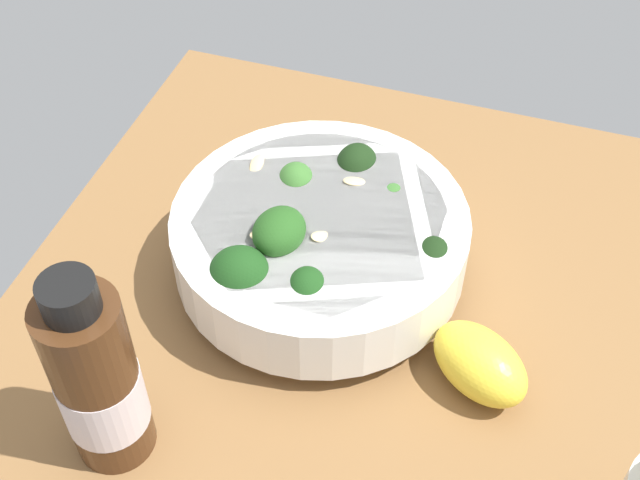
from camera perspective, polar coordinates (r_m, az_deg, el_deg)
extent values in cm
cube|color=brown|center=(66.52, 3.58, -6.42)|extent=(56.37, 56.37, 4.54)
cylinder|color=white|center=(66.71, 0.00, -1.86)|extent=(12.36, 12.36, 1.65)
cylinder|color=white|center=(64.26, 0.00, 0.08)|extent=(22.48, 22.48, 4.96)
cylinder|color=silver|center=(62.76, 0.00, 1.38)|extent=(19.17, 19.17, 0.80)
cylinder|color=#3C7A32|center=(61.15, -5.36, -3.37)|extent=(2.17, 2.04, 1.88)
ellipsoid|color=#194216|center=(59.68, -5.49, -2.18)|extent=(5.03, 4.55, 4.49)
cylinder|color=#3C7A32|center=(60.69, 4.47, -3.83)|extent=(1.11, 1.15, 1.21)
ellipsoid|color=black|center=(59.74, 4.54, -3.08)|extent=(3.37, 3.30, 2.90)
cylinder|color=#3C7A32|center=(66.21, -7.46, 0.96)|extent=(1.47, 1.42, 1.37)
ellipsoid|color=#2D6023|center=(65.20, -7.58, 1.83)|extent=(4.54, 3.98, 3.75)
cylinder|color=#4A8F3C|center=(66.56, 5.06, 2.28)|extent=(1.26, 1.43, 1.25)
ellipsoid|color=#386B2B|center=(65.69, 5.13, 3.06)|extent=(3.97, 4.03, 3.02)
cylinder|color=#2F662B|center=(62.62, 7.39, -2.26)|extent=(1.83, 1.74, 1.51)
ellipsoid|color=black|center=(61.46, 7.53, -1.31)|extent=(4.11, 4.34, 4.49)
cylinder|color=#589D47|center=(67.31, -1.61, 3.03)|extent=(1.66, 1.49, 1.82)
ellipsoid|color=#386B2B|center=(66.16, -1.64, 4.09)|extent=(4.57, 4.02, 3.93)
cylinder|color=#4A8F3C|center=(68.71, 2.47, 4.16)|extent=(1.63, 1.61, 1.34)
ellipsoid|color=black|center=(67.63, 2.51, 5.17)|extent=(4.70, 5.18, 5.00)
cylinder|color=#3C7A32|center=(61.32, 5.08, -3.31)|extent=(1.37, 1.22, 1.36)
ellipsoid|color=#2D6023|center=(60.36, 5.16, -2.54)|extent=(3.64, 3.40, 2.59)
cylinder|color=#589D47|center=(62.01, -2.84, -0.85)|extent=(2.11, 2.33, 2.00)
ellipsoid|color=#23511C|center=(60.60, -2.90, 0.37)|extent=(4.10, 4.96, 3.75)
cylinder|color=#4A8F3C|center=(59.91, -0.84, -4.17)|extent=(1.76, 1.42, 1.90)
ellipsoid|color=#194216|center=(58.69, -0.86, -3.21)|extent=(4.17, 4.04, 3.80)
ellipsoid|color=#DBBC84|center=(65.18, 2.36, 4.00)|extent=(2.06, 1.60, 0.59)
ellipsoid|color=#DBBC84|center=(60.12, -4.58, -0.95)|extent=(1.23, 1.94, 0.73)
ellipsoid|color=#DBBC84|center=(60.32, -3.94, 0.36)|extent=(2.04, 1.57, 0.46)
ellipsoid|color=#DBBC84|center=(63.80, -2.96, 2.16)|extent=(2.02, 1.70, 1.22)
ellipsoid|color=#DBBC84|center=(60.99, 0.14, 0.22)|extent=(1.98, 1.91, 1.09)
ellipsoid|color=#DBBC84|center=(66.57, -4.30, 5.16)|extent=(1.21, 1.79, 1.16)
ellipsoid|color=#DBBC84|center=(62.72, -1.35, 1.20)|extent=(1.55, 2.06, 0.91)
ellipsoid|color=yellow|center=(60.22, 10.77, -8.22)|extent=(9.07, 8.17, 4.69)
cylinder|color=#472814|center=(54.43, -14.83, -9.21)|extent=(5.27, 5.27, 14.22)
cylinder|color=black|center=(48.07, -16.65, -3.71)|extent=(3.34, 3.34, 2.18)
cylinder|color=silver|center=(55.85, -14.48, -10.22)|extent=(5.37, 5.37, 4.77)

